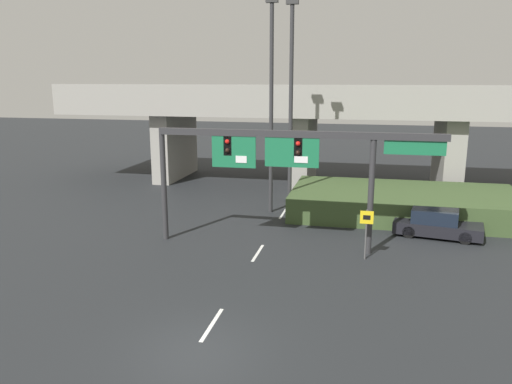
{
  "coord_description": "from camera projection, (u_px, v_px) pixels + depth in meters",
  "views": [
    {
      "loc": [
        4.85,
        -13.23,
        8.19
      ],
      "look_at": [
        0.0,
        8.54,
        3.1
      ],
      "focal_mm": 35.0,
      "sensor_mm": 36.0,
      "label": 1
    }
  ],
  "objects": [
    {
      "name": "highway_light_pole_far",
      "position": [
        291.0,
        106.0,
        29.32
      ],
      "size": [
        0.7,
        0.36,
        12.5
      ],
      "color": "#2D2D30",
      "rests_on": "ground"
    },
    {
      "name": "parked_sedan_near_right",
      "position": [
        437.0,
        224.0,
        26.35
      ],
      "size": [
        4.69,
        2.61,
        1.49
      ],
      "rotation": [
        0.0,
        0.0,
        -0.17
      ],
      "color": "black",
      "rests_on": "ground"
    },
    {
      "name": "overpass_bridge",
      "position": [
        304.0,
        116.0,
        38.85
      ],
      "size": [
        38.16,
        8.56,
        7.76
      ],
      "color": "gray",
      "rests_on": "ground"
    },
    {
      "name": "signal_gantry",
      "position": [
        283.0,
        155.0,
        23.74
      ],
      "size": [
        13.76,
        0.44,
        5.79
      ],
      "color": "#2D2D30",
      "rests_on": "ground"
    },
    {
      "name": "ground_plane",
      "position": [
        196.0,
        349.0,
        15.44
      ],
      "size": [
        160.0,
        160.0,
        0.0
      ],
      "primitive_type": "plane",
      "color": "black"
    },
    {
      "name": "lane_markings",
      "position": [
        272.0,
        231.0,
        27.42
      ],
      "size": [
        0.14,
        38.94,
        0.01
      ],
      "color": "silver",
      "rests_on": "ground"
    },
    {
      "name": "highway_light_pole_near",
      "position": [
        271.0,
        104.0,
        29.85
      ],
      "size": [
        0.7,
        0.36,
        12.67
      ],
      "color": "#2D2D30",
      "rests_on": "ground"
    },
    {
      "name": "speed_limit_sign",
      "position": [
        366.0,
        227.0,
        22.77
      ],
      "size": [
        0.6,
        0.11,
        2.37
      ],
      "color": "#4C4C4C",
      "rests_on": "ground"
    },
    {
      "name": "grass_embankment",
      "position": [
        404.0,
        203.0,
        30.48
      ],
      "size": [
        13.51,
        7.12,
        1.5
      ],
      "color": "#384C28",
      "rests_on": "ground"
    }
  ]
}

